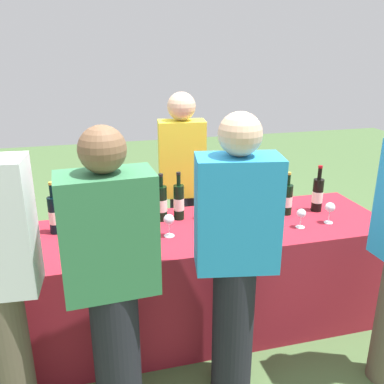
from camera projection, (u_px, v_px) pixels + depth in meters
The scene contains 19 objects.
ground_plane at pixel (192, 324), 2.95m from camera, with size 12.00×12.00×0.00m, color #476638.
tasting_table at pixel (192, 278), 2.83m from camera, with size 2.61×0.76×0.74m, color maroon.
wine_bottle_0 at pixel (54, 215), 2.61m from camera, with size 0.07×0.07×0.34m.
wine_bottle_1 at pixel (101, 210), 2.69m from camera, with size 0.07×0.07×0.32m.
wine_bottle_2 at pixel (125, 212), 2.66m from camera, with size 0.07×0.07×0.33m.
wine_bottle_3 at pixel (161, 203), 2.80m from camera, with size 0.08×0.08×0.33m.
wine_bottle_4 at pixel (179, 202), 2.82m from camera, with size 0.07×0.07×0.33m.
wine_bottle_5 at pixel (210, 204), 2.81m from camera, with size 0.07×0.07×0.30m.
wine_bottle_6 at pixel (287, 199), 2.90m from camera, with size 0.07×0.07×0.30m.
wine_bottle_7 at pixel (318, 195), 2.96m from camera, with size 0.07×0.07×0.33m.
wine_glass_0 at pixel (102, 237), 2.36m from camera, with size 0.07×0.07×0.14m.
wine_glass_1 at pixel (169, 221), 2.56m from camera, with size 0.07×0.07×0.15m.
wine_glass_2 at pixel (207, 219), 2.60m from camera, with size 0.07×0.07×0.15m.
wine_glass_3 at pixel (248, 222), 2.57m from camera, with size 0.07×0.07×0.13m.
wine_glass_4 at pixel (301, 214), 2.69m from camera, with size 0.06×0.06×0.13m.
wine_glass_5 at pixel (330, 208), 2.76m from camera, with size 0.07×0.07×0.14m.
server_pouring at pixel (182, 184), 3.21m from camera, with size 0.36×0.23×1.54m.
guest_1 at pixel (112, 278), 1.96m from camera, with size 0.44×0.26×1.55m.
guest_2 at pixel (236, 254), 2.15m from camera, with size 0.45×0.30×1.57m.
Camera 1 is at (-0.63, -2.39, 1.86)m, focal length 39.20 mm.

